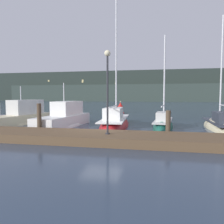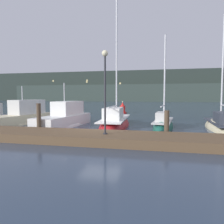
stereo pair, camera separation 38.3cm
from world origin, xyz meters
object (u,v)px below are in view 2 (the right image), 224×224
object	(u,v)px
sailboat_berth_4	(115,125)
channel_buoy	(123,109)
sailboat_berth_6	(223,127)
dock_lamppost	(105,79)
motorboat_berth_2	(23,119)
motorboat_berth_3	(64,122)
sailboat_berth_5	(163,127)

from	to	relation	value
sailboat_berth_4	channel_buoy	distance (m)	13.63
sailboat_berth_6	dock_lamppost	bearing A→B (deg)	-138.15
motorboat_berth_2	motorboat_berth_3	bearing A→B (deg)	-10.66
sailboat_berth_4	sailboat_berth_5	world-z (taller)	sailboat_berth_4
sailboat_berth_5	sailboat_berth_6	size ratio (longest dim) A/B	0.85
motorboat_berth_2	motorboat_berth_3	world-z (taller)	motorboat_berth_3
motorboat_berth_3	sailboat_berth_4	xyz separation A→B (m)	(4.00, 0.88, -0.20)
channel_buoy	dock_lamppost	world-z (taller)	dock_lamppost
motorboat_berth_2	sailboat_berth_6	xyz separation A→B (m)	(16.46, 0.46, -0.29)
motorboat_berth_2	motorboat_berth_3	xyz separation A→B (m)	(4.37, -0.82, -0.06)
sailboat_berth_5	dock_lamppost	distance (m)	7.34
motorboat_berth_2	sailboat_berth_4	bearing A→B (deg)	0.41
sailboat_berth_4	sailboat_berth_6	bearing A→B (deg)	2.86
sailboat_berth_4	dock_lamppost	bearing A→B (deg)	-82.90
motorboat_berth_2	sailboat_berth_4	size ratio (longest dim) A/B	0.67
motorboat_berth_2	dock_lamppost	xyz separation A→B (m)	(9.14, -6.09, 2.91)
sailboat_berth_6	channel_buoy	distance (m)	16.40
motorboat_berth_2	sailboat_berth_5	xyz separation A→B (m)	(12.16, -0.22, -0.29)
sailboat_berth_5	sailboat_berth_6	distance (m)	4.36
sailboat_berth_4	motorboat_berth_3	bearing A→B (deg)	-167.55
sailboat_berth_6	channel_buoy	world-z (taller)	sailboat_berth_6
motorboat_berth_2	sailboat_berth_6	bearing A→B (deg)	1.61
motorboat_berth_2	sailboat_berth_4	xyz separation A→B (m)	(8.38, 0.06, -0.26)
dock_lamppost	sailboat_berth_4	bearing A→B (deg)	97.10
sailboat_berth_5	dock_lamppost	xyz separation A→B (m)	(-3.02, -5.87, 3.21)
motorboat_berth_3	sailboat_berth_6	bearing A→B (deg)	6.08
motorboat_berth_2	sailboat_berth_5	distance (m)	12.16
motorboat_berth_2	sailboat_berth_6	size ratio (longest dim) A/B	0.80
sailboat_berth_5	channel_buoy	xyz separation A→B (m)	(-5.55, 13.79, 0.50)
sailboat_berth_4	channel_buoy	xyz separation A→B (m)	(-1.77, 13.51, 0.46)
motorboat_berth_3	sailboat_berth_5	xyz separation A→B (m)	(7.78, 0.60, -0.24)
sailboat_berth_4	dock_lamppost	world-z (taller)	sailboat_berth_4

